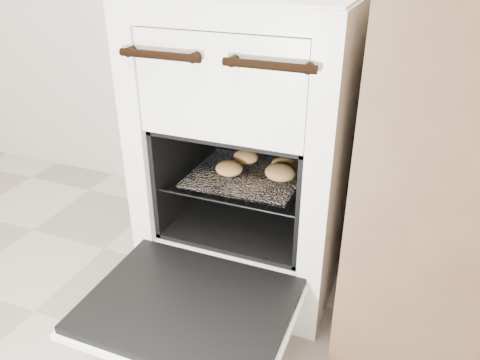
% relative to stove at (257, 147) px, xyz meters
% --- Properties ---
extents(stove, '(0.57, 0.63, 0.87)m').
position_rel_stove_xyz_m(stove, '(0.00, 0.00, 0.00)').
color(stove, white).
rests_on(stove, ground).
extents(oven_door, '(0.51, 0.40, 0.04)m').
position_rel_stove_xyz_m(oven_door, '(0.00, -0.48, -0.24)').
color(oven_door, black).
rests_on(oven_door, stove).
extents(oven_rack, '(0.42, 0.40, 0.01)m').
position_rel_stove_xyz_m(oven_rack, '(0.00, -0.06, -0.06)').
color(oven_rack, black).
rests_on(oven_rack, stove).
extents(foil_sheet, '(0.32, 0.29, 0.01)m').
position_rel_stove_xyz_m(foil_sheet, '(0.00, -0.08, -0.06)').
color(foil_sheet, white).
rests_on(foil_sheet, oven_rack).
extents(baked_rolls, '(0.25, 0.20, 0.04)m').
position_rel_stove_xyz_m(baked_rolls, '(0.04, -0.06, -0.03)').
color(baked_rolls, tan).
rests_on(baked_rolls, foil_sheet).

